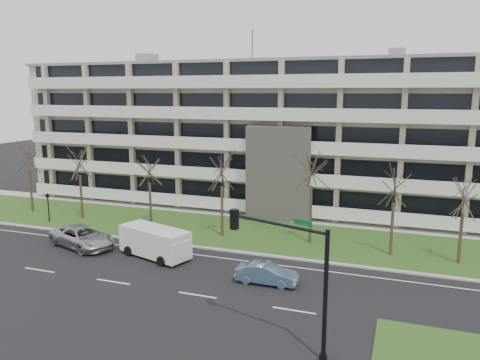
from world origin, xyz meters
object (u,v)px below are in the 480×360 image
at_px(blue_sedan, 267,273).
at_px(traffic_signal, 291,265).
at_px(white_van, 155,240).
at_px(pedestrian_signal, 48,204).
at_px(silver_pickup, 82,237).

xyz_separation_m(blue_sedan, traffic_signal, (3.22, -7.00, 3.53)).
bearing_deg(blue_sedan, white_van, 77.32).
height_order(blue_sedan, pedestrian_signal, pedestrian_signal).
relative_size(silver_pickup, blue_sedan, 1.49).
height_order(silver_pickup, blue_sedan, silver_pickup).
relative_size(blue_sedan, traffic_signal, 0.62).
relative_size(blue_sedan, pedestrian_signal, 1.42).
relative_size(silver_pickup, pedestrian_signal, 2.11).
bearing_deg(traffic_signal, pedestrian_signal, 170.64).
bearing_deg(blue_sedan, traffic_signal, -156.29).
bearing_deg(white_van, silver_pickup, -162.73).
distance_m(blue_sedan, pedestrian_signal, 24.41).
bearing_deg(silver_pickup, white_van, -72.55).
bearing_deg(silver_pickup, blue_sedan, -78.98).
bearing_deg(white_van, traffic_signal, -17.70).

